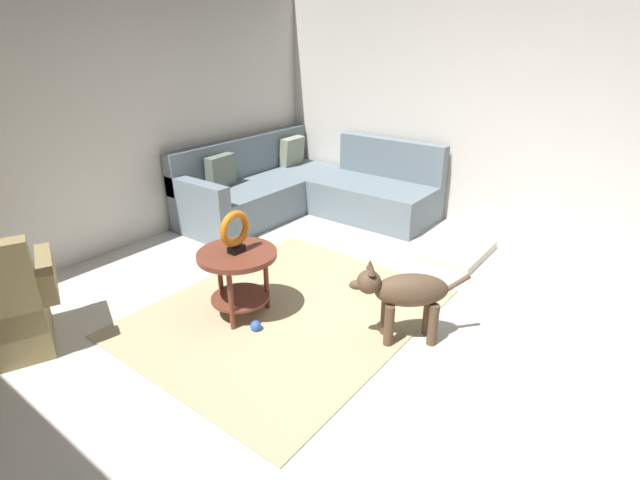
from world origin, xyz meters
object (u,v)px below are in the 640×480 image
Objects in this scene: torus_sculpture at (235,231)px; dog at (405,294)px; dog_bed_mat at (454,250)px; dog_toy_ball at (256,326)px; side_table at (238,267)px; sectional_couch at (303,191)px.

dog is at bearing -68.13° from torus_sculpture.
dog_toy_ball is at bearing 163.63° from dog_bed_mat.
dog_toy_ball is (-0.57, 0.91, -0.34)m from dog.
dog is at bearing -68.13° from side_table.
torus_sculpture is at bearing -153.16° from sectional_couch.
dog_bed_mat is at bearing -90.16° from sectional_couch.
dog is (-1.60, -2.22, 0.09)m from sectional_couch.
sectional_couch is at bearing 31.01° from dog_toy_ball.
dog_bed_mat is at bearing -30.25° from dog.
torus_sculpture reaches higher than side_table.
torus_sculpture is at bearing 0.00° from side_table.
dog_toy_ball is at bearing -110.93° from side_table.
sectional_couch reaches higher than dog_bed_mat.
torus_sculpture is (0.00, 0.00, 0.29)m from side_table.
dog_bed_mat is at bearing -23.33° from side_table.
sectional_couch reaches higher than dog.
dog_toy_ball is at bearing -148.99° from sectional_couch.
sectional_couch reaches higher than side_table.
sectional_couch reaches higher than dog_toy_ball.
torus_sculpture is 0.72m from dog_toy_ball.
dog reaches higher than dog_bed_mat.
torus_sculpture is at bearing 69.07° from dog_toy_ball.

